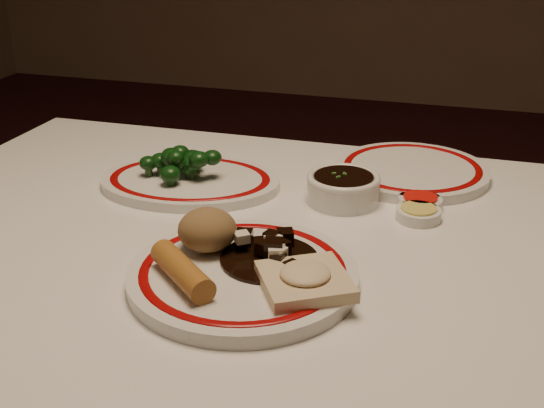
{
  "coord_description": "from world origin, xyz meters",
  "views": [
    {
      "loc": [
        0.22,
        -0.73,
        1.16
      ],
      "look_at": [
        -0.01,
        0.05,
        0.8
      ],
      "focal_mm": 45.0,
      "sensor_mm": 36.0,
      "label": 1
    }
  ],
  "objects_px": {
    "fried_wonton": "(305,279)",
    "broccoli_pile": "(180,160)",
    "dining_table": "(270,317)",
    "broccoli_plate": "(190,181)",
    "rice_mound": "(207,230)",
    "main_plate": "(243,275)",
    "spring_roll": "(182,271)",
    "stirfry_heap": "(270,252)",
    "soy_bowl": "(343,189)"
  },
  "relations": [
    {
      "from": "fried_wonton",
      "to": "soy_bowl",
      "type": "bearing_deg",
      "value": 92.53
    },
    {
      "from": "dining_table",
      "to": "soy_bowl",
      "type": "relative_size",
      "value": 11.16
    },
    {
      "from": "broccoli_plate",
      "to": "dining_table",
      "type": "bearing_deg",
      "value": -44.48
    },
    {
      "from": "dining_table",
      "to": "broccoli_plate",
      "type": "bearing_deg",
      "value": 135.52
    },
    {
      "from": "rice_mound",
      "to": "soy_bowl",
      "type": "height_order",
      "value": "rice_mound"
    },
    {
      "from": "broccoli_plate",
      "to": "broccoli_pile",
      "type": "relative_size",
      "value": 2.4
    },
    {
      "from": "spring_roll",
      "to": "fried_wonton",
      "type": "height_order",
      "value": "spring_roll"
    },
    {
      "from": "main_plate",
      "to": "stirfry_heap",
      "type": "relative_size",
      "value": 2.48
    },
    {
      "from": "fried_wonton",
      "to": "broccoli_pile",
      "type": "distance_m",
      "value": 0.39
    },
    {
      "from": "broccoli_pile",
      "to": "soy_bowl",
      "type": "xyz_separation_m",
      "value": [
        0.26,
        0.0,
        -0.02
      ]
    },
    {
      "from": "stirfry_heap",
      "to": "dining_table",
      "type": "bearing_deg",
      "value": 106.44
    },
    {
      "from": "fried_wonton",
      "to": "dining_table",
      "type": "bearing_deg",
      "value": 126.67
    },
    {
      "from": "main_plate",
      "to": "soy_bowl",
      "type": "relative_size",
      "value": 2.75
    },
    {
      "from": "dining_table",
      "to": "spring_roll",
      "type": "height_order",
      "value": "spring_roll"
    },
    {
      "from": "dining_table",
      "to": "stirfry_heap",
      "type": "height_order",
      "value": "stirfry_heap"
    },
    {
      "from": "stirfry_heap",
      "to": "broccoli_plate",
      "type": "xyz_separation_m",
      "value": [
        -0.2,
        0.22,
        -0.02
      ]
    },
    {
      "from": "broccoli_pile",
      "to": "soy_bowl",
      "type": "relative_size",
      "value": 1.2
    },
    {
      "from": "stirfry_heap",
      "to": "broccoli_pile",
      "type": "bearing_deg",
      "value": 133.42
    },
    {
      "from": "fried_wonton",
      "to": "broccoli_pile",
      "type": "height_order",
      "value": "broccoli_pile"
    },
    {
      "from": "stirfry_heap",
      "to": "broccoli_pile",
      "type": "height_order",
      "value": "broccoli_pile"
    },
    {
      "from": "dining_table",
      "to": "soy_bowl",
      "type": "bearing_deg",
      "value": 74.15
    },
    {
      "from": "fried_wonton",
      "to": "stirfry_heap",
      "type": "bearing_deg",
      "value": 137.04
    },
    {
      "from": "fried_wonton",
      "to": "broccoli_pile",
      "type": "bearing_deg",
      "value": 134.13
    },
    {
      "from": "spring_roll",
      "to": "soy_bowl",
      "type": "bearing_deg",
      "value": 20.59
    },
    {
      "from": "dining_table",
      "to": "spring_roll",
      "type": "xyz_separation_m",
      "value": [
        -0.07,
        -0.12,
        0.12
      ]
    },
    {
      "from": "broccoli_plate",
      "to": "rice_mound",
      "type": "bearing_deg",
      "value": -61.92
    },
    {
      "from": "broccoli_pile",
      "to": "dining_table",
      "type": "bearing_deg",
      "value": -42.84
    },
    {
      "from": "spring_roll",
      "to": "broccoli_plate",
      "type": "distance_m",
      "value": 0.33
    },
    {
      "from": "stirfry_heap",
      "to": "spring_roll",
      "type": "bearing_deg",
      "value": -133.95
    },
    {
      "from": "broccoli_pile",
      "to": "broccoli_plate",
      "type": "bearing_deg",
      "value": -19.09
    },
    {
      "from": "broccoli_plate",
      "to": "main_plate",
      "type": "bearing_deg",
      "value": -55.58
    },
    {
      "from": "soy_bowl",
      "to": "broccoli_pile",
      "type": "bearing_deg",
      "value": -179.0
    },
    {
      "from": "rice_mound",
      "to": "broccoli_pile",
      "type": "height_order",
      "value": "rice_mound"
    },
    {
      "from": "broccoli_plate",
      "to": "soy_bowl",
      "type": "relative_size",
      "value": 2.88
    },
    {
      "from": "main_plate",
      "to": "broccoli_pile",
      "type": "bearing_deg",
      "value": 126.39
    },
    {
      "from": "dining_table",
      "to": "broccoli_pile",
      "type": "xyz_separation_m",
      "value": [
        -0.2,
        0.19,
        0.13
      ]
    },
    {
      "from": "dining_table",
      "to": "stirfry_heap",
      "type": "xyz_separation_m",
      "value": [
        0.01,
        -0.04,
        0.12
      ]
    },
    {
      "from": "dining_table",
      "to": "rice_mound",
      "type": "height_order",
      "value": "rice_mound"
    },
    {
      "from": "main_plate",
      "to": "rice_mound",
      "type": "distance_m",
      "value": 0.08
    },
    {
      "from": "dining_table",
      "to": "main_plate",
      "type": "height_order",
      "value": "main_plate"
    },
    {
      "from": "spring_roll",
      "to": "main_plate",
      "type": "bearing_deg",
      "value": -6.79
    },
    {
      "from": "dining_table",
      "to": "spring_roll",
      "type": "bearing_deg",
      "value": -119.29
    },
    {
      "from": "rice_mound",
      "to": "fried_wonton",
      "type": "relative_size",
      "value": 0.56
    },
    {
      "from": "dining_table",
      "to": "main_plate",
      "type": "distance_m",
      "value": 0.13
    },
    {
      "from": "main_plate",
      "to": "stirfry_heap",
      "type": "xyz_separation_m",
      "value": [
        0.02,
        0.03,
        0.02
      ]
    },
    {
      "from": "main_plate",
      "to": "dining_table",
      "type": "bearing_deg",
      "value": 80.42
    },
    {
      "from": "spring_roll",
      "to": "stirfry_heap",
      "type": "distance_m",
      "value": 0.11
    },
    {
      "from": "spring_roll",
      "to": "broccoli_plate",
      "type": "xyz_separation_m",
      "value": [
        -0.12,
        0.3,
        -0.02
      ]
    },
    {
      "from": "main_plate",
      "to": "fried_wonton",
      "type": "xyz_separation_m",
      "value": [
        0.08,
        -0.02,
        0.02
      ]
    },
    {
      "from": "spring_roll",
      "to": "fried_wonton",
      "type": "bearing_deg",
      "value": -35.91
    }
  ]
}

